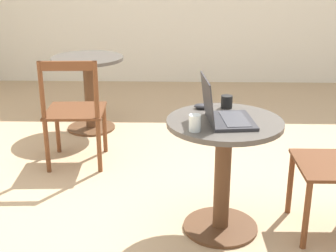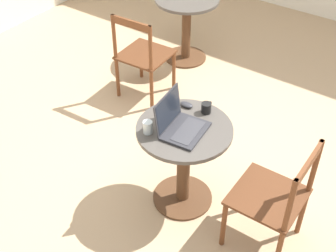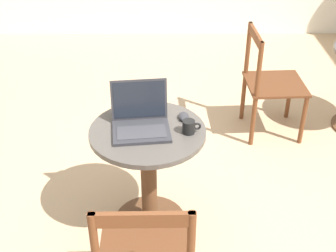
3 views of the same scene
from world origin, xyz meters
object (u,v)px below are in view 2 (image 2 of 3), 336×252
cafe_table_near (184,152)px  chair_mid_left (143,56)px  drinking_glass (148,127)px  laptop (180,124)px  chair_near_front (274,199)px  mouse (186,105)px  cafe_table_mid (187,18)px  mug (206,108)px

cafe_table_near → chair_mid_left: 1.43m
chair_mid_left → drinking_glass: size_ratio=9.70×
laptop → chair_near_front: bearing=-86.6°
chair_near_front → drinking_glass: (-0.18, 0.88, 0.31)m
cafe_table_near → mouse: size_ratio=7.11×
cafe_table_mid → mouse: 1.86m
cafe_table_mid → chair_near_front: bearing=-133.8°
cafe_table_near → mug: (0.24, -0.03, 0.27)m
chair_mid_left → laptop: laptop is taller
cafe_table_near → chair_mid_left: size_ratio=0.81×
chair_mid_left → laptop: (-0.98, -1.07, 0.32)m
cafe_table_near → cafe_table_mid: bearing=32.6°
laptop → mouse: laptop is taller
cafe_table_near → chair_mid_left: (0.94, 1.08, -0.04)m
cafe_table_mid → laptop: (-1.80, -1.11, 0.28)m
chair_mid_left → laptop: 1.48m
cafe_table_near → mouse: 0.34m
chair_mid_left → mug: chair_mid_left is taller
chair_near_front → mouse: bearing=76.1°
cafe_table_mid → drinking_glass: bearing=-154.0°
cafe_table_near → cafe_table_mid: size_ratio=1.00×
cafe_table_near → cafe_table_mid: (1.76, 1.12, 0.00)m
laptop → drinking_glass: (-0.14, 0.16, -0.01)m
cafe_table_near → mouse: (0.21, 0.12, 0.24)m
mug → mouse: bearing=99.3°
cafe_table_mid → laptop: bearing=-148.3°
cafe_table_mid → mug: size_ratio=6.73×
cafe_table_mid → chair_mid_left: bearing=-177.3°
cafe_table_near → drinking_glass: size_ratio=7.84×
laptop → mug: (0.27, -0.04, -0.01)m
cafe_table_near → mug: bearing=-7.3°
chair_near_front → laptop: laptop is taller
drinking_glass → chair_near_front: bearing=-78.2°
mug → drinking_glass: bearing=153.5°
chair_near_front → drinking_glass: size_ratio=9.70×
mouse → laptop: bearing=-156.6°
chair_mid_left → mouse: chair_mid_left is taller
laptop → drinking_glass: bearing=131.1°
cafe_table_near → laptop: laptop is taller
chair_mid_left → chair_near_front: bearing=-117.5°
chair_mid_left → mug: (-0.70, -1.11, 0.31)m
cafe_table_mid → cafe_table_near: bearing=-147.4°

